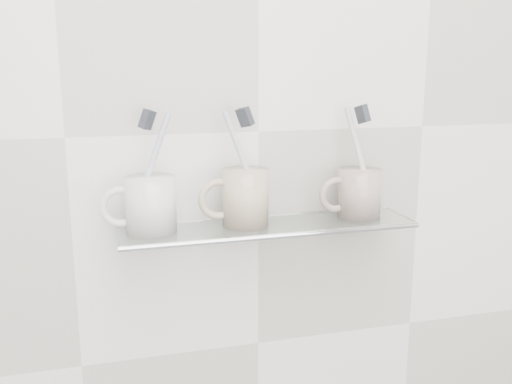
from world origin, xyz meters
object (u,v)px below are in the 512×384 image
object	(u,v)px
mug_center	(245,197)
mug_right	(359,193)
shelf_glass	(268,227)
mug_left	(151,205)

from	to	relation	value
mug_center	mug_right	xyz separation A→B (m)	(0.21, 0.00, -0.01)
shelf_glass	mug_center	world-z (taller)	mug_center
shelf_glass	mug_right	distance (m)	0.17
mug_right	mug_left	bearing A→B (deg)	166.36
mug_left	mug_right	distance (m)	0.36
mug_center	shelf_glass	bearing A→B (deg)	-5.43
shelf_glass	mug_center	xyz separation A→B (m)	(-0.04, 0.00, 0.05)
mug_left	mug_center	bearing A→B (deg)	21.20
mug_right	shelf_glass	bearing A→B (deg)	168.06
mug_center	mug_left	bearing A→B (deg)	-178.04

